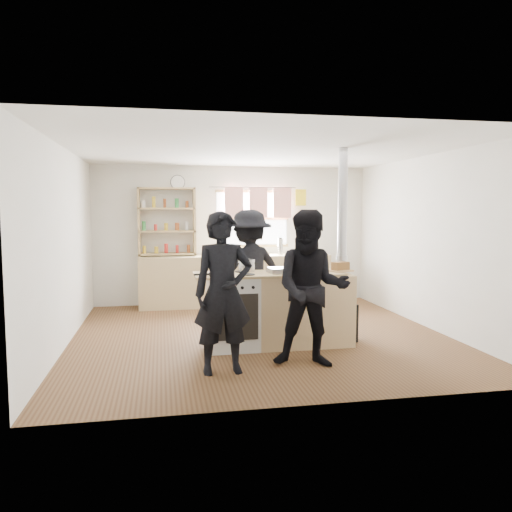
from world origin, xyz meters
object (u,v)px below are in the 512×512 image
object	(u,v)px
cooking_island	(279,309)
person_far	(249,270)
bread_board	(340,267)
stockpot_stove	(247,265)
person_near_right	(311,289)
stockpot_counter	(304,264)
person_near_left	(223,293)
roast_tray	(282,270)
thermos	(280,246)
skillet_greens	(220,273)
flue_heater	(341,291)

from	to	relation	value
cooking_island	person_far	distance (m)	0.98
bread_board	person_far	bearing A→B (deg)	138.00
stockpot_stove	person_near_right	bearing A→B (deg)	-63.28
bread_board	person_near_right	xyz separation A→B (m)	(-0.64, -0.83, -0.12)
stockpot_counter	person_far	size ratio (longest dim) A/B	0.18
stockpot_stove	person_near_left	bearing A→B (deg)	-111.56
person_far	roast_tray	bearing A→B (deg)	85.52
thermos	skillet_greens	distance (m)	3.28
stockpot_counter	person_near_right	bearing A→B (deg)	-100.74
thermos	cooking_island	world-z (taller)	thermos
cooking_island	stockpot_stove	distance (m)	0.69
thermos	stockpot_counter	size ratio (longest dim) A/B	0.95
flue_heater	person_far	xyz separation A→B (m)	(-1.09, 0.76, 0.20)
cooking_island	person_near_right	world-z (taller)	person_near_right
cooking_island	stockpot_counter	world-z (taller)	stockpot_counter
roast_tray	flue_heater	distance (m)	0.91
stockpot_stove	stockpot_counter	bearing A→B (deg)	-14.82
bread_board	person_near_right	size ratio (longest dim) A/B	0.19
thermos	person_far	xyz separation A→B (m)	(-0.91, -1.90, -0.19)
skillet_greens	cooking_island	bearing A→B (deg)	12.41
thermos	skillet_greens	size ratio (longest dim) A/B	1.02
skillet_greens	stockpot_counter	bearing A→B (deg)	8.91
thermos	flue_heater	xyz separation A→B (m)	(0.18, -2.66, -0.40)
roast_tray	bread_board	xyz separation A→B (m)	(0.76, -0.01, 0.01)
thermos	bread_board	xyz separation A→B (m)	(0.11, -2.81, -0.07)
roast_tray	stockpot_stove	distance (m)	0.47
bread_board	person_near_right	distance (m)	1.06
cooking_island	person_near_right	xyz separation A→B (m)	(0.15, -0.88, 0.39)
flue_heater	person_near_right	bearing A→B (deg)	-125.83
skillet_greens	roast_tray	world-z (taller)	roast_tray
stockpot_stove	person_near_right	xyz separation A→B (m)	(0.53, -1.06, -0.15)
person_near_left	person_near_right	world-z (taller)	person_near_right
stockpot_stove	stockpot_counter	size ratio (longest dim) A/B	0.70
cooking_island	bread_board	distance (m)	0.94
person_near_left	person_far	size ratio (longest dim) A/B	0.99
roast_tray	flue_heater	size ratio (longest dim) A/B	0.14
thermos	stockpot_stove	size ratio (longest dim) A/B	1.36
flue_heater	person_near_left	size ratio (longest dim) A/B	1.47
skillet_greens	person_near_right	distance (m)	1.16
cooking_island	person_far	bearing A→B (deg)	104.83
person_near_left	person_far	distance (m)	1.89
person_near_right	stockpot_stove	bearing A→B (deg)	133.56
skillet_greens	stockpot_stove	bearing A→B (deg)	42.67
person_near_right	flue_heater	bearing A→B (deg)	71.00
thermos	person_far	size ratio (longest dim) A/B	0.17
cooking_island	flue_heater	xyz separation A→B (m)	(0.86, 0.11, 0.19)
skillet_greens	bread_board	distance (m)	1.57
flue_heater	person_near_right	xyz separation A→B (m)	(-0.71, -0.99, 0.21)
thermos	skillet_greens	xyz separation A→B (m)	(-1.45, -2.94, -0.09)
stockpot_counter	bread_board	size ratio (longest dim) A/B	0.93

